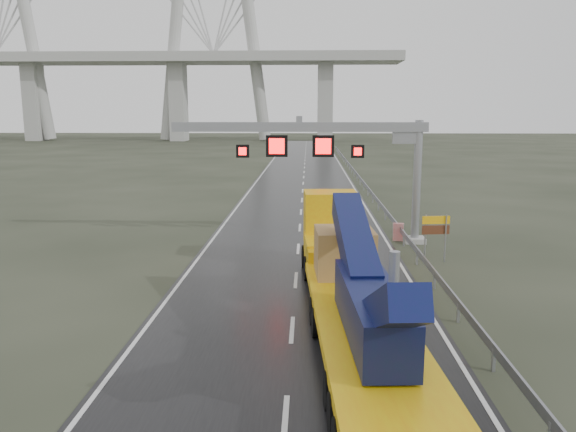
{
  "coord_description": "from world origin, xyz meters",
  "views": [
    {
      "loc": [
        0.54,
        -14.86,
        7.61
      ],
      "look_at": [
        -0.33,
        9.04,
        3.2
      ],
      "focal_mm": 35.0,
      "sensor_mm": 36.0,
      "label": 1
    }
  ],
  "objects_px": {
    "sign_gantry": "(335,148)",
    "striped_barrier": "(398,232)",
    "heavy_haul_truck": "(348,270)",
    "exit_sign_pair": "(436,229)"
  },
  "relations": [
    {
      "from": "sign_gantry",
      "to": "striped_barrier",
      "type": "distance_m",
      "value": 6.42
    },
    {
      "from": "heavy_haul_truck",
      "to": "exit_sign_pair",
      "type": "xyz_separation_m",
      "value": [
        5.04,
        8.0,
        -0.05
      ]
    },
    {
      "from": "heavy_haul_truck",
      "to": "striped_barrier",
      "type": "bearing_deg",
      "value": 69.62
    },
    {
      "from": "sign_gantry",
      "to": "striped_barrier",
      "type": "relative_size",
      "value": 14.08
    },
    {
      "from": "sign_gantry",
      "to": "heavy_haul_truck",
      "type": "distance_m",
      "value": 13.02
    },
    {
      "from": "sign_gantry",
      "to": "heavy_haul_truck",
      "type": "bearing_deg",
      "value": -90.2
    },
    {
      "from": "striped_barrier",
      "to": "exit_sign_pair",
      "type": "bearing_deg",
      "value": -65.59
    },
    {
      "from": "heavy_haul_truck",
      "to": "sign_gantry",
      "type": "bearing_deg",
      "value": 86.39
    },
    {
      "from": "exit_sign_pair",
      "to": "striped_barrier",
      "type": "bearing_deg",
      "value": 95.54
    },
    {
      "from": "heavy_haul_truck",
      "to": "striped_barrier",
      "type": "height_order",
      "value": "heavy_haul_truck"
    }
  ]
}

